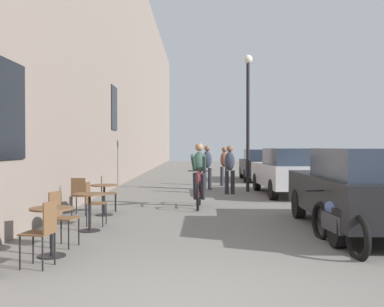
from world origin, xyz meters
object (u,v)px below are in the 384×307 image
(pedestrian_far, at_px, (224,164))
(parked_car_second, at_px, (290,171))
(cafe_chair_far_toward_wall, at_px, (106,191))
(parked_motorcycle, at_px, (338,222))
(cafe_table_mid, at_px, (90,204))
(cyclist_on_bicycle, at_px, (199,177))
(cafe_chair_near_toward_street, at_px, (43,229))
(cafe_table_near, at_px, (52,221))
(parked_car_nearest, at_px, (361,189))
(cafe_chair_mid_toward_street, at_px, (93,200))
(pedestrian_near, at_px, (230,167))
(cafe_chair_far_toward_street, at_px, (80,194))
(parked_car_third, at_px, (260,164))
(cafe_chair_near_toward_wall, at_px, (61,215))
(street_lamp, at_px, (248,105))
(cafe_table_far, at_px, (104,193))
(pedestrian_mid, at_px, (207,165))

(pedestrian_far, relative_size, parked_car_second, 0.36)
(cafe_chair_far_toward_wall, distance_m, parked_motorcycle, 5.94)
(cafe_table_mid, height_order, cyclist_on_bicycle, cyclist_on_bicycle)
(cafe_chair_near_toward_street, bearing_deg, cafe_table_near, 97.14)
(cafe_chair_far_toward_wall, bearing_deg, parked_car_nearest, -25.12)
(cafe_table_mid, distance_m, parked_car_second, 8.20)
(cafe_table_near, height_order, parked_motorcycle, parked_motorcycle)
(cyclist_on_bicycle, bearing_deg, cafe_chair_near_toward_street, -109.51)
(cafe_chair_mid_toward_street, xyz_separation_m, pedestrian_near, (3.25, 6.04, 0.41))
(pedestrian_far, distance_m, parked_car_second, 4.00)
(cafe_chair_far_toward_street, height_order, parked_car_third, parked_car_third)
(cyclist_on_bicycle, distance_m, parked_car_nearest, 4.59)
(cafe_chair_near_toward_wall, bearing_deg, cafe_chair_far_toward_wall, 90.74)
(cafe_table_mid, height_order, parked_motorcycle, parked_motorcycle)
(cafe_chair_near_toward_wall, bearing_deg, street_lamp, 65.34)
(cafe_chair_mid_toward_street, height_order, parked_motorcycle, cafe_chair_mid_toward_street)
(cafe_table_near, relative_size, pedestrian_far, 0.45)
(cafe_table_far, relative_size, cafe_chair_far_toward_street, 0.81)
(cafe_chair_near_toward_wall, bearing_deg, pedestrian_mid, 74.85)
(cafe_chair_mid_toward_street, distance_m, parked_car_third, 13.19)
(cafe_table_near, bearing_deg, pedestrian_mid, 76.17)
(cafe_chair_mid_toward_street, bearing_deg, pedestrian_far, 70.57)
(cafe_chair_mid_toward_street, height_order, cafe_chair_far_toward_wall, same)
(cafe_table_near, height_order, cafe_chair_far_toward_street, cafe_chair_far_toward_street)
(pedestrian_mid, distance_m, parked_car_nearest, 8.74)
(cafe_table_mid, bearing_deg, cafe_chair_mid_toward_street, 97.27)
(pedestrian_mid, relative_size, parked_car_second, 0.37)
(cafe_table_mid, bearing_deg, cafe_chair_far_toward_wall, 94.62)
(cafe_chair_near_toward_street, xyz_separation_m, cafe_chair_far_toward_wall, (-0.20, 5.08, 0.00))
(cafe_table_mid, height_order, cafe_chair_far_toward_wall, cafe_chair_far_toward_wall)
(cafe_chair_far_toward_street, xyz_separation_m, pedestrian_near, (3.86, 4.74, 0.41))
(cafe_chair_near_toward_wall, bearing_deg, parked_car_second, 55.41)
(cafe_chair_near_toward_wall, height_order, cafe_chair_mid_toward_street, same)
(cafe_chair_near_toward_wall, bearing_deg, cafe_table_mid, 83.31)
(cafe_table_near, height_order, cafe_table_mid, same)
(cafe_chair_near_toward_wall, xyz_separation_m, parked_motorcycle, (4.46, -0.03, -0.11))
(cafe_chair_far_toward_wall, relative_size, parked_car_second, 0.20)
(parked_car_second, relative_size, parked_car_third, 1.05)
(cafe_chair_near_toward_wall, distance_m, parked_motorcycle, 4.46)
(cafe_chair_far_toward_wall, distance_m, parked_car_third, 11.51)
(cafe_chair_far_toward_street, height_order, parked_car_nearest, parked_car_nearest)
(cyclist_on_bicycle, height_order, pedestrian_near, cyclist_on_bicycle)
(cafe_table_far, distance_m, parked_car_third, 11.96)
(cafe_chair_near_toward_street, relative_size, cafe_chair_near_toward_wall, 1.00)
(cafe_table_near, bearing_deg, parked_car_second, 57.93)
(pedestrian_mid, xyz_separation_m, street_lamp, (1.44, -0.80, 2.17))
(pedestrian_near, distance_m, pedestrian_far, 3.23)
(cafe_chair_far_toward_wall, xyz_separation_m, pedestrian_near, (3.38, 4.12, 0.41))
(cafe_chair_far_toward_wall, bearing_deg, cafe_chair_near_toward_street, -87.77)
(cafe_chair_mid_toward_street, bearing_deg, street_lamp, 60.10)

